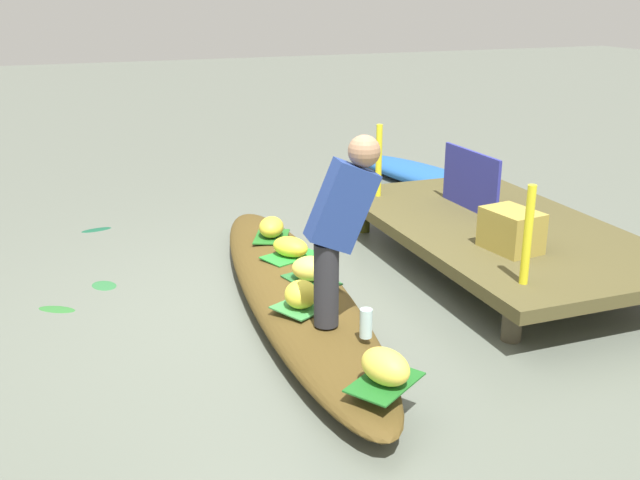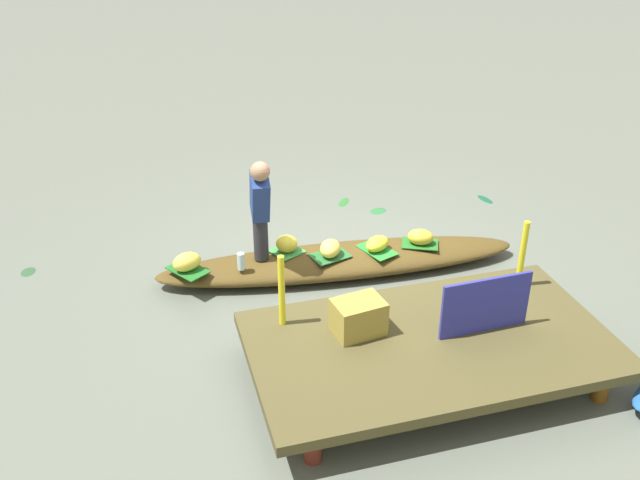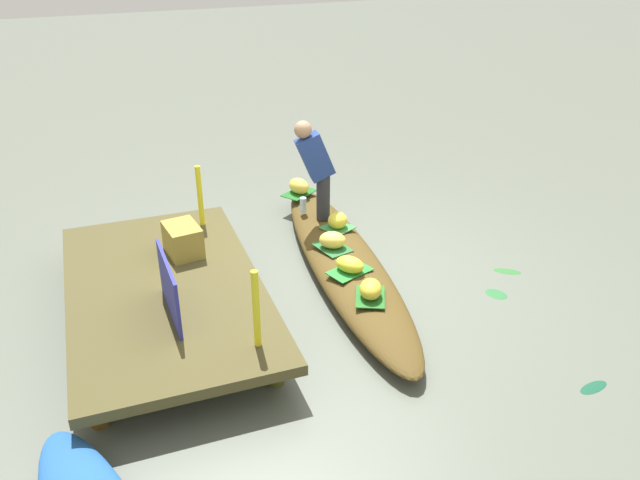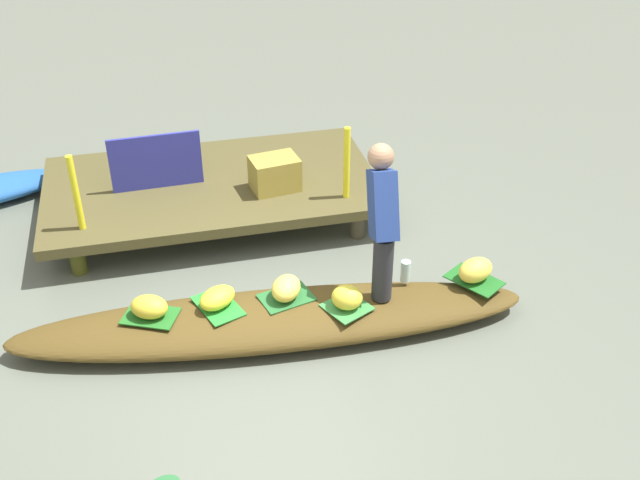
% 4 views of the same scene
% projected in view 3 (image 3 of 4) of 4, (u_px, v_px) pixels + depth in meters
% --- Properties ---
extents(canal_water, '(40.00, 40.00, 0.00)m').
position_uv_depth(canal_water, '(344.00, 273.00, 7.16)').
color(canal_water, '#5B6256').
rests_on(canal_water, ground).
extents(dock_platform, '(3.20, 1.80, 0.38)m').
position_uv_depth(dock_platform, '(165.00, 291.00, 6.23)').
color(dock_platform, '#4B4425').
rests_on(dock_platform, ground).
extents(vendor_boat, '(4.14, 1.10, 0.26)m').
position_uv_depth(vendor_boat, '(344.00, 263.00, 7.10)').
color(vendor_boat, '#4D3A18').
rests_on(vendor_boat, ground).
extents(leaf_mat_0, '(0.41, 0.50, 0.01)m').
position_uv_depth(leaf_mat_0, '(350.00, 271.00, 6.67)').
color(leaf_mat_0, '#26872F').
rests_on(leaf_mat_0, vendor_boat).
extents(banana_bunch_0, '(0.38, 0.35, 0.16)m').
position_uv_depth(banana_bunch_0, '(350.00, 264.00, 6.63)').
color(banana_bunch_0, yellow).
rests_on(banana_bunch_0, vendor_boat).
extents(leaf_mat_1, '(0.48, 0.42, 0.01)m').
position_uv_depth(leaf_mat_1, '(370.00, 297.00, 6.24)').
color(leaf_mat_1, '#216421').
rests_on(leaf_mat_1, vendor_boat).
extents(banana_bunch_1, '(0.35, 0.31, 0.18)m').
position_uv_depth(banana_bunch_1, '(371.00, 289.00, 6.20)').
color(banana_bunch_1, gold).
rests_on(banana_bunch_1, vendor_boat).
extents(leaf_mat_2, '(0.42, 0.42, 0.01)m').
position_uv_depth(leaf_mat_2, '(338.00, 228.00, 7.56)').
color(leaf_mat_2, '#38843F').
rests_on(leaf_mat_2, vendor_boat).
extents(banana_bunch_2, '(0.32, 0.31, 0.19)m').
position_uv_depth(banana_bunch_2, '(338.00, 220.00, 7.51)').
color(banana_bunch_2, yellow).
rests_on(banana_bunch_2, vendor_boat).
extents(leaf_mat_3, '(0.47, 0.52, 0.01)m').
position_uv_depth(leaf_mat_3, '(299.00, 193.00, 8.45)').
color(leaf_mat_3, '#1D6120').
rests_on(leaf_mat_3, vendor_boat).
extents(banana_bunch_3, '(0.37, 0.31, 0.20)m').
position_uv_depth(banana_bunch_3, '(299.00, 186.00, 8.40)').
color(banana_bunch_3, yellow).
rests_on(banana_bunch_3, vendor_boat).
extents(leaf_mat_4, '(0.47, 0.38, 0.01)m').
position_uv_depth(leaf_mat_4, '(332.00, 247.00, 7.13)').
color(leaf_mat_4, '#25622D').
rests_on(leaf_mat_4, vendor_boat).
extents(banana_bunch_4, '(0.34, 0.36, 0.18)m').
position_uv_depth(banana_bunch_4, '(332.00, 240.00, 7.08)').
color(banana_bunch_4, '#F9DB54').
rests_on(banana_bunch_4, vendor_boat).
extents(vendor_person, '(0.22, 0.47, 1.22)m').
position_uv_depth(vendor_person, '(316.00, 165.00, 7.44)').
color(vendor_person, '#28282D').
rests_on(vendor_person, vendor_boat).
extents(water_bottle, '(0.08, 0.08, 0.19)m').
position_uv_depth(water_bottle, '(303.00, 205.00, 7.91)').
color(water_bottle, silver).
rests_on(water_bottle, vendor_boat).
extents(market_banner, '(0.86, 0.06, 0.54)m').
position_uv_depth(market_banner, '(169.00, 288.00, 5.66)').
color(market_banner, navy).
rests_on(market_banner, dock_platform).
extents(railing_post_west, '(0.06, 0.06, 0.70)m').
position_uv_depth(railing_post_west, '(256.00, 309.00, 5.22)').
color(railing_post_west, yellow).
rests_on(railing_post_west, dock_platform).
extents(railing_post_east, '(0.06, 0.06, 0.70)m').
position_uv_depth(railing_post_east, '(200.00, 196.00, 7.22)').
color(railing_post_east, yellow).
rests_on(railing_post_east, dock_platform).
extents(produce_crate, '(0.48, 0.38, 0.32)m').
position_uv_depth(produce_crate, '(183.00, 240.00, 6.70)').
color(produce_crate, olive).
rests_on(produce_crate, dock_platform).
extents(drifting_plant_0, '(0.17, 0.32, 0.01)m').
position_uv_depth(drifting_plant_0, '(594.00, 387.00, 5.47)').
color(drifting_plant_0, '#154A32').
rests_on(drifting_plant_0, ground).
extents(drifting_plant_1, '(0.30, 0.26, 0.01)m').
position_uv_depth(drifting_plant_1, '(496.00, 294.00, 6.77)').
color(drifting_plant_1, '#296635').
rests_on(drifting_plant_1, ground).
extents(drifting_plant_2, '(0.19, 0.23, 0.01)m').
position_uv_depth(drifting_plant_2, '(319.00, 160.00, 10.27)').
color(drifting_plant_2, '#284B2D').
rests_on(drifting_plant_2, ground).
extents(drifting_plant_3, '(0.27, 0.32, 0.01)m').
position_uv_depth(drifting_plant_3, '(507.00, 271.00, 7.18)').
color(drifting_plant_3, '#2B672C').
rests_on(drifting_plant_3, ground).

